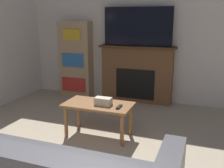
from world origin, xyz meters
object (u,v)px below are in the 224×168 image
coffee_table (98,109)px  bookshelf (76,59)px  tv (138,27)px  fireplace (137,74)px

coffee_table → bookshelf: bearing=126.1°
tv → coffee_table: (-0.07, -1.66, -1.03)m
tv → coffee_table: tv is taller
fireplace → tv: 0.88m
fireplace → coffee_table: (-0.07, -1.68, -0.15)m
tv → bookshelf: 1.45m
fireplace → bookshelf: (-1.28, -0.02, 0.21)m
fireplace → bookshelf: size_ratio=0.95×
coffee_table → tv: bearing=87.5°
bookshelf → fireplace: bearing=1.0°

